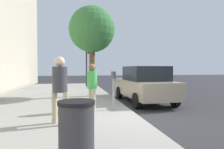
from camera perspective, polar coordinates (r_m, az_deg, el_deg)
ground_plane at (r=6.56m, az=7.70°, el=-12.97°), size 80.00×80.00×0.00m
sidewalk_slab at (r=6.29m, az=-19.94°, el=-13.00°), size 28.00×6.00×0.15m
parking_meter at (r=7.18m, az=0.42°, el=-2.23°), size 0.36×0.12×1.41m
pedestrian_at_meter at (r=7.04m, az=-5.84°, el=-2.61°), size 0.51×0.37×1.69m
pedestrian_bystander at (r=5.51m, az=-14.93°, el=-2.64°), size 0.40×0.47×1.84m
parked_sedan_near at (r=9.77m, az=9.36°, el=-2.78°), size 4.45×2.06×1.77m
street_tree at (r=11.05m, az=-5.86°, el=12.74°), size 2.52×2.52×4.92m
traffic_signal at (r=16.76m, az=-7.10°, el=4.87°), size 0.24×0.44×3.60m
trash_bin at (r=3.26m, az=-10.28°, el=-16.28°), size 0.59×0.59×1.01m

